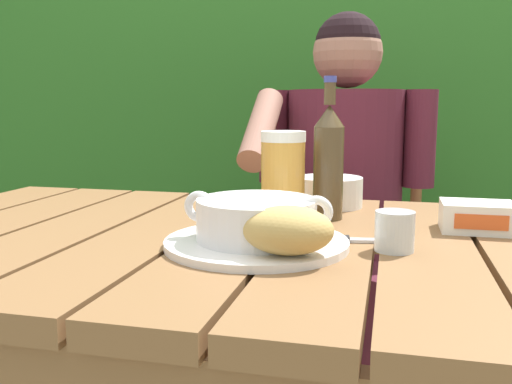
{
  "coord_description": "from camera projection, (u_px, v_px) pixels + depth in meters",
  "views": [
    {
      "loc": [
        0.25,
        -0.89,
        0.98
      ],
      "look_at": [
        0.03,
        0.03,
        0.83
      ],
      "focal_mm": 39.03,
      "sensor_mm": 36.0,
      "label": 1
    }
  ],
  "objects": [
    {
      "name": "bread_roll",
      "position": [
        288.0,
        230.0,
        0.78
      ],
      "size": [
        0.14,
        0.11,
        0.07
      ],
      "color": "tan",
      "rests_on": "serving_plate"
    },
    {
      "name": "soup_bowl",
      "position": [
        256.0,
        218.0,
        0.86
      ],
      "size": [
        0.24,
        0.19,
        0.07
      ],
      "color": "white",
      "rests_on": "serving_plate"
    },
    {
      "name": "table_knife",
      "position": [
        348.0,
        240.0,
        0.89
      ],
      "size": [
        0.15,
        0.04,
        0.01
      ],
      "color": "silver",
      "rests_on": "dining_table"
    },
    {
      "name": "beer_bottle",
      "position": [
        329.0,
        160.0,
        1.06
      ],
      "size": [
        0.06,
        0.06,
        0.27
      ],
      "color": "#4E3C24",
      "rests_on": "dining_table"
    },
    {
      "name": "water_glass_small",
      "position": [
        395.0,
        231.0,
        0.84
      ],
      "size": [
        0.06,
        0.06,
        0.06
      ],
      "color": "silver",
      "rests_on": "dining_table"
    },
    {
      "name": "serving_plate",
      "position": [
        256.0,
        243.0,
        0.87
      ],
      "size": [
        0.29,
        0.29,
        0.01
      ],
      "color": "white",
      "rests_on": "dining_table"
    },
    {
      "name": "hedge_backdrop",
      "position": [
        318.0,
        110.0,
        2.42
      ],
      "size": [
        3.74,
        0.86,
        2.4
      ],
      "color": "#2C6623",
      "rests_on": "ground_plane"
    },
    {
      "name": "dining_table",
      "position": [
        238.0,
        290.0,
        0.96
      ],
      "size": [
        1.39,
        0.81,
        0.76
      ],
      "color": "brown",
      "rests_on": "ground_plane"
    },
    {
      "name": "butter_tub",
      "position": [
        477.0,
        217.0,
        0.97
      ],
      "size": [
        0.12,
        0.09,
        0.05
      ],
      "color": "white",
      "rests_on": "dining_table"
    },
    {
      "name": "beer_glass",
      "position": [
        283.0,
        176.0,
        1.05
      ],
      "size": [
        0.08,
        0.08,
        0.17
      ],
      "color": "gold",
      "rests_on": "dining_table"
    },
    {
      "name": "chair_near_diner",
      "position": [
        346.0,
        265.0,
        1.77
      ],
      "size": [
        0.46,
        0.41,
        0.95
      ],
      "color": "brown",
      "rests_on": "ground_plane"
    },
    {
      "name": "diner_bowl",
      "position": [
        330.0,
        192.0,
        1.2
      ],
      "size": [
        0.14,
        0.14,
        0.06
      ],
      "color": "white",
      "rests_on": "dining_table"
    },
    {
      "name": "person_eating",
      "position": [
        342.0,
        199.0,
        1.54
      ],
      "size": [
        0.48,
        0.47,
        1.23
      ],
      "color": "#541C2C",
      "rests_on": "ground_plane"
    }
  ]
}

